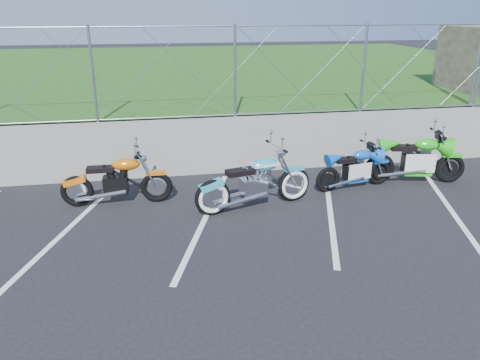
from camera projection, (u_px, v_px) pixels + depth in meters
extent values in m
plane|color=black|center=(212.00, 244.00, 7.62)|extent=(90.00, 90.00, 0.00)
cube|color=slate|center=(192.00, 146.00, 10.62)|extent=(30.00, 0.22, 1.30)
cube|color=#1E4813|center=(172.00, 81.00, 19.84)|extent=(30.00, 20.00, 1.30)
cylinder|color=gray|center=(188.00, 26.00, 9.71)|extent=(28.00, 0.03, 0.03)
cylinder|color=gray|center=(191.00, 116.00, 10.38)|extent=(28.00, 0.03, 0.03)
cube|color=silver|center=(68.00, 229.00, 8.13)|extent=(1.49, 4.31, 0.01)
cube|color=silver|center=(205.00, 218.00, 8.54)|extent=(1.49, 4.31, 0.01)
cube|color=silver|center=(330.00, 209.00, 8.95)|extent=(1.49, 4.31, 0.01)
cube|color=silver|center=(444.00, 200.00, 9.36)|extent=(1.49, 4.31, 0.01)
torus|color=black|center=(213.00, 197.00, 8.57)|extent=(0.70, 0.27, 0.69)
torus|color=black|center=(293.00, 184.00, 9.21)|extent=(0.70, 0.27, 0.69)
cube|color=silver|center=(253.00, 187.00, 8.86)|extent=(0.54, 0.40, 0.36)
ellipsoid|color=#2FA1BC|center=(265.00, 165.00, 8.80)|extent=(0.60, 0.38, 0.24)
cube|color=black|center=(240.00, 172.00, 8.64)|extent=(0.57, 0.36, 0.09)
cube|color=#2FA1BC|center=(294.00, 169.00, 9.10)|extent=(0.42, 0.24, 0.06)
cylinder|color=silver|center=(276.00, 146.00, 8.77)|extent=(0.20, 0.74, 0.03)
torus|color=black|center=(77.00, 191.00, 8.96)|extent=(0.63, 0.13, 0.62)
torus|color=black|center=(157.00, 187.00, 9.17)|extent=(0.63, 0.13, 0.62)
cube|color=black|center=(116.00, 185.00, 9.03)|extent=(0.47, 0.29, 0.34)
ellipsoid|color=#D0650C|center=(126.00, 164.00, 8.92)|extent=(0.54, 0.26, 0.23)
cube|color=black|center=(100.00, 169.00, 8.88)|extent=(0.51, 0.26, 0.09)
cube|color=#D0650C|center=(156.00, 173.00, 9.07)|extent=(0.39, 0.16, 0.06)
cylinder|color=silver|center=(136.00, 152.00, 8.87)|extent=(0.05, 0.72, 0.03)
torus|color=black|center=(379.00, 168.00, 10.21)|extent=(0.65, 0.24, 0.64)
torus|color=black|center=(450.00, 168.00, 10.19)|extent=(0.65, 0.24, 0.64)
cube|color=black|center=(414.00, 163.00, 10.17)|extent=(0.54, 0.39, 0.36)
ellipsoid|color=#22C218|center=(428.00, 145.00, 10.01)|extent=(0.61, 0.37, 0.25)
cube|color=black|center=(403.00, 148.00, 10.05)|extent=(0.58, 0.36, 0.10)
cube|color=#22C218|center=(452.00, 155.00, 10.09)|extent=(0.43, 0.24, 0.06)
cylinder|color=silver|center=(438.00, 133.00, 9.92)|extent=(0.18, 0.76, 0.03)
torus|color=black|center=(328.00, 180.00, 9.67)|extent=(0.55, 0.19, 0.54)
torus|color=black|center=(379.00, 172.00, 10.10)|extent=(0.55, 0.19, 0.54)
cube|color=black|center=(354.00, 172.00, 9.85)|extent=(0.45, 0.32, 0.31)
ellipsoid|color=#1352B5|center=(363.00, 155.00, 9.79)|extent=(0.51, 0.30, 0.21)
cube|color=black|center=(345.00, 160.00, 9.66)|extent=(0.48, 0.29, 0.08)
cube|color=#1352B5|center=(380.00, 161.00, 10.01)|extent=(0.36, 0.19, 0.05)
cylinder|color=silver|center=(370.00, 144.00, 9.76)|extent=(0.14, 0.64, 0.03)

